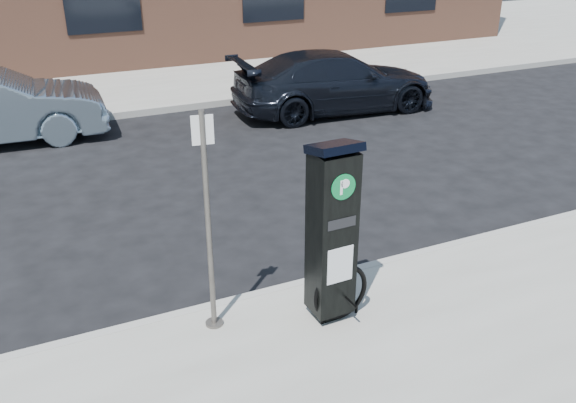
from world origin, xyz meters
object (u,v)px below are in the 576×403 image
sign_pole (208,227)px  car_dark (335,82)px  parking_kiosk (332,231)px  bike_rack (341,293)px

sign_pole → car_dark: (5.25, 6.90, -0.63)m
car_dark → parking_kiosk: bearing=154.2°
sign_pole → parking_kiosk: bearing=-8.7°
parking_kiosk → sign_pole: 1.24m
parking_kiosk → car_dark: 8.36m
parking_kiosk → sign_pole: (-1.18, 0.38, 0.13)m
sign_pole → car_dark: size_ratio=0.50×
sign_pole → car_dark: sign_pole is taller
sign_pole → bike_rack: sign_pole is taller
parking_kiosk → car_dark: bearing=59.0°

